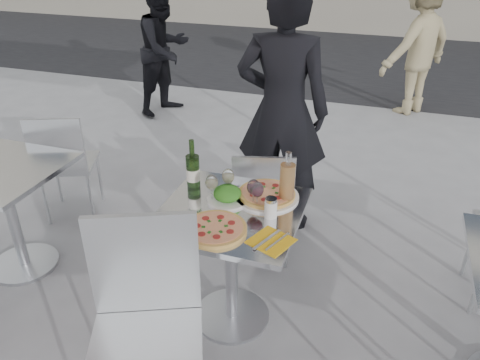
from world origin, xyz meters
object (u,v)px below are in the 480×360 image
(wine_bottle, at_px, (193,170))
(carafe, at_px, (287,182))
(side_chair_lfar, at_px, (63,159))
(wineglass_red_a, at_px, (253,188))
(chair_near, at_px, (146,315))
(napkin_right, at_px, (271,241))
(wineglass_red_b, at_px, (257,190))
(wineglass_white_b, at_px, (228,177))
(side_table_left, at_px, (7,197))
(pedestrian_b, at_px, (417,44))
(wineglass_white_a, at_px, (212,183))
(pizza_near, at_px, (215,228))
(napkin_left, at_px, (160,229))
(salad_plate, at_px, (227,195))
(pizza_far, at_px, (267,194))
(pedestrian_a, at_px, (165,49))
(sugar_shaker, at_px, (271,208))
(main_table, at_px, (231,243))
(woman_diner, at_px, (282,112))
(chair_far, at_px, (263,198))

(wine_bottle, bearing_deg, carafe, 2.91)
(side_chair_lfar, distance_m, wineglass_red_a, 1.76)
(chair_near, height_order, napkin_right, chair_near)
(wine_bottle, bearing_deg, wineglass_red_b, -12.81)
(napkin_right, bearing_deg, chair_near, -108.25)
(side_chair_lfar, relative_size, carafe, 3.02)
(chair_near, height_order, wineglass_red_a, chair_near)
(wineglass_white_b, bearing_deg, chair_near, -95.25)
(side_table_left, relative_size, wineglass_red_b, 4.76)
(wineglass_white_b, bearing_deg, carafe, 5.37)
(side_table_left, xyz_separation_m, napkin_right, (1.77, -0.19, 0.21))
(pedestrian_b, bearing_deg, wineglass_white_a, 23.00)
(carafe, relative_size, wineglass_white_a, 1.84)
(pizza_near, bearing_deg, napkin_left, -163.60)
(wineglass_white_b, distance_m, wineglass_red_a, 0.18)
(salad_plate, bearing_deg, pizza_near, -82.54)
(napkin_left, height_order, napkin_right, same)
(pizza_near, xyz_separation_m, pizza_far, (0.15, 0.38, 0.01))
(pizza_far, bearing_deg, pedestrian_a, 125.68)
(wine_bottle, height_order, wineglass_red_a, wine_bottle)
(chair_near, relative_size, wineglass_white_a, 6.53)
(side_chair_lfar, height_order, carafe, carafe)
(pizza_far, distance_m, napkin_left, 0.61)
(wineglass_red_b, bearing_deg, side_chair_lfar, 161.56)
(pizza_far, relative_size, salad_plate, 1.59)
(chair_near, bearing_deg, sugar_shaker, 39.27)
(sugar_shaker, xyz_separation_m, wineglass_white_b, (-0.28, 0.14, 0.06))
(pizza_near, distance_m, wineglass_white_b, 0.36)
(wine_bottle, relative_size, napkin_left, 1.47)
(wineglass_white_b, bearing_deg, wine_bottle, 179.13)
(side_table_left, bearing_deg, side_chair_lfar, 93.93)
(salad_plate, bearing_deg, main_table, -60.22)
(wineglass_white_b, relative_size, napkin_left, 0.79)
(chair_near, distance_m, napkin_right, 0.65)
(main_table, xyz_separation_m, napkin_right, (0.27, -0.19, 0.21))
(side_chair_lfar, height_order, pizza_far, side_chair_lfar)
(carafe, bearing_deg, pizza_near, -125.52)
(pizza_near, xyz_separation_m, wineglass_white_b, (-0.05, 0.34, 0.10))
(pizza_near, bearing_deg, pizza_far, 68.36)
(carafe, xyz_separation_m, napkin_right, (0.02, -0.37, -0.11))
(woman_diner, bearing_deg, wineglass_white_a, 79.71)
(woman_diner, relative_size, pizza_near, 5.75)
(main_table, bearing_deg, sugar_shaker, 2.05)
(main_table, height_order, wine_bottle, wine_bottle)
(chair_near, xyz_separation_m, woman_diner, (0.13, 1.78, 0.29))
(woman_diner, distance_m, napkin_right, 1.33)
(carafe, bearing_deg, woman_diner, 105.71)
(napkin_left, bearing_deg, salad_plate, 60.03)
(chair_near, relative_size, wineglass_red_b, 6.53)
(wineglass_white_a, bearing_deg, chair_far, 75.24)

